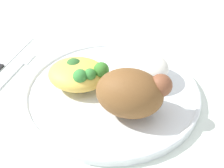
{
  "coord_description": "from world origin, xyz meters",
  "views": [
    {
      "loc": [
        0.1,
        -0.39,
        0.36
      ],
      "look_at": [
        0.0,
        0.0,
        0.03
      ],
      "focal_mm": 49.98,
      "sensor_mm": 36.0,
      "label": 1
    }
  ],
  "objects_px": {
    "plate": "(112,92)",
    "roasted_chicken": "(131,93)",
    "fork": "(14,71)",
    "knife": "(1,65)",
    "rice_pile": "(142,67)",
    "mac_cheese_with_broccoli": "(79,73)"
  },
  "relations": [
    {
      "from": "plate",
      "to": "roasted_chicken",
      "type": "height_order",
      "value": "roasted_chicken"
    },
    {
      "from": "fork",
      "to": "knife",
      "type": "height_order",
      "value": "knife"
    },
    {
      "from": "plate",
      "to": "rice_pile",
      "type": "height_order",
      "value": "rice_pile"
    },
    {
      "from": "plate",
      "to": "roasted_chicken",
      "type": "bearing_deg",
      "value": -47.41
    },
    {
      "from": "mac_cheese_with_broccoli",
      "to": "knife",
      "type": "distance_m",
      "value": 0.18
    },
    {
      "from": "plate",
      "to": "rice_pile",
      "type": "distance_m",
      "value": 0.07
    },
    {
      "from": "roasted_chicken",
      "to": "mac_cheese_with_broccoli",
      "type": "xyz_separation_m",
      "value": [
        -0.1,
        0.05,
        -0.02
      ]
    },
    {
      "from": "plate",
      "to": "roasted_chicken",
      "type": "xyz_separation_m",
      "value": [
        0.04,
        -0.05,
        0.05
      ]
    },
    {
      "from": "rice_pile",
      "to": "fork",
      "type": "bearing_deg",
      "value": -174.24
    },
    {
      "from": "plate",
      "to": "mac_cheese_with_broccoli",
      "type": "xyz_separation_m",
      "value": [
        -0.06,
        0.0,
        0.03
      ]
    },
    {
      "from": "roasted_chicken",
      "to": "rice_pile",
      "type": "bearing_deg",
      "value": 89.63
    },
    {
      "from": "fork",
      "to": "roasted_chicken",
      "type": "bearing_deg",
      "value": -15.14
    },
    {
      "from": "roasted_chicken",
      "to": "mac_cheese_with_broccoli",
      "type": "distance_m",
      "value": 0.11
    },
    {
      "from": "fork",
      "to": "knife",
      "type": "bearing_deg",
      "value": 160.81
    },
    {
      "from": "knife",
      "to": "plate",
      "type": "bearing_deg",
      "value": -7.66
    },
    {
      "from": "plate",
      "to": "mac_cheese_with_broccoli",
      "type": "bearing_deg",
      "value": 178.25
    },
    {
      "from": "knife",
      "to": "mac_cheese_with_broccoli",
      "type": "bearing_deg",
      "value": -9.62
    },
    {
      "from": "rice_pile",
      "to": "knife",
      "type": "distance_m",
      "value": 0.28
    },
    {
      "from": "roasted_chicken",
      "to": "knife",
      "type": "distance_m",
      "value": 0.29
    },
    {
      "from": "plate",
      "to": "mac_cheese_with_broccoli",
      "type": "relative_size",
      "value": 2.82
    },
    {
      "from": "roasted_chicken",
      "to": "mac_cheese_with_broccoli",
      "type": "height_order",
      "value": "roasted_chicken"
    },
    {
      "from": "plate",
      "to": "rice_pile",
      "type": "relative_size",
      "value": 3.27
    }
  ]
}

